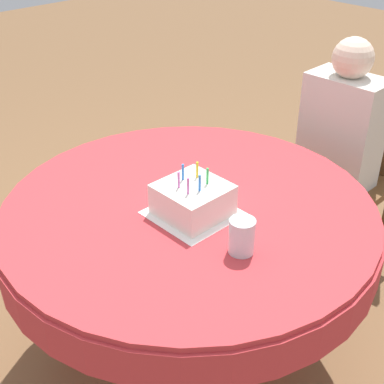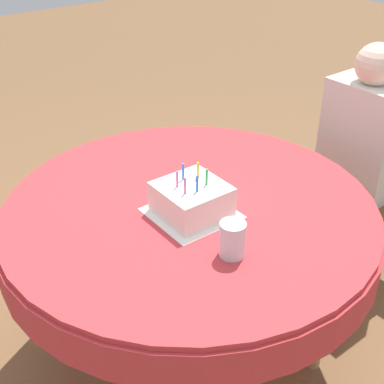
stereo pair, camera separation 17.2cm
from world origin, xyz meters
name	(u,v)px [view 1 (the left image)]	position (x,y,z in m)	size (l,w,h in m)	color
ground_plane	(189,351)	(0.00, 0.00, 0.00)	(12.00, 12.00, 0.00)	brown
dining_table	(189,224)	(0.00, 0.00, 0.62)	(1.27, 1.27, 0.70)	#BC3338
chair	(342,170)	(0.00, 0.99, 0.46)	(0.46, 0.46, 0.83)	brown
person	(337,140)	(0.00, 0.89, 0.64)	(0.33, 0.29, 1.09)	beige
napkin	(193,213)	(0.05, -0.03, 0.70)	(0.25, 0.25, 0.00)	white
birthday_cake	(193,199)	(0.05, -0.03, 0.76)	(0.20, 0.20, 0.16)	white
drinking_glass	(242,236)	(0.29, -0.06, 0.76)	(0.08, 0.08, 0.11)	silver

